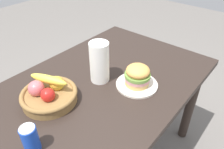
{
  "coord_description": "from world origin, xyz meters",
  "views": [
    {
      "loc": [
        -0.72,
        -0.69,
        1.52
      ],
      "look_at": [
        0.05,
        -0.05,
        0.81
      ],
      "focal_mm": 34.97,
      "sensor_mm": 36.0,
      "label": 1
    }
  ],
  "objects": [
    {
      "name": "paper_towel_roll",
      "position": [
        0.03,
        0.02,
        0.87
      ],
      "size": [
        0.11,
        0.11,
        0.24
      ],
      "primitive_type": "cylinder",
      "color": "white",
      "rests_on": "dining_table"
    },
    {
      "name": "sandwich",
      "position": [
        0.12,
        -0.18,
        0.82
      ],
      "size": [
        0.15,
        0.15,
        0.12
      ],
      "color": "#DBAD60",
      "rests_on": "plate"
    },
    {
      "name": "soda_can",
      "position": [
        -0.5,
        -0.08,
        0.81
      ],
      "size": [
        0.07,
        0.07,
        0.13
      ],
      "color": "blue",
      "rests_on": "dining_table"
    },
    {
      "name": "dining_table",
      "position": [
        0.0,
        0.0,
        0.65
      ],
      "size": [
        1.4,
        0.9,
        0.75
      ],
      "color": "#2D231E",
      "rests_on": "ground_plane"
    },
    {
      "name": "plate",
      "position": [
        0.12,
        -0.18,
        0.76
      ],
      "size": [
        0.24,
        0.24,
        0.01
      ],
      "primitive_type": "cylinder",
      "color": "silver",
      "rests_on": "dining_table"
    },
    {
      "name": "fruit_basket",
      "position": [
        -0.27,
        0.1,
        0.8
      ],
      "size": [
        0.29,
        0.29,
        0.13
      ],
      "color": "olive",
      "rests_on": "dining_table"
    }
  ]
}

